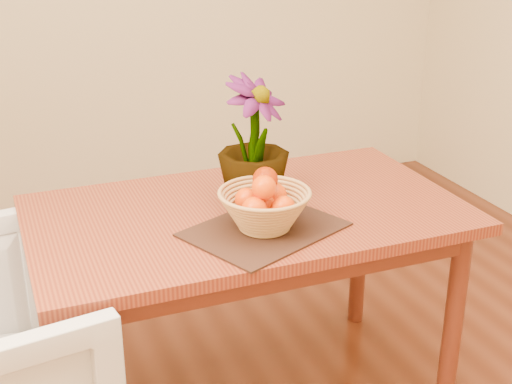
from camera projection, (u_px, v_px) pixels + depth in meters
name	position (u px, v px, depth m)	size (l,w,h in m)	color
table	(247.00, 233.00, 2.35)	(1.40, 0.80, 0.75)	brown
placemat	(264.00, 229.00, 2.16)	(0.44, 0.33, 0.01)	#321B12
wicker_basket	(265.00, 211.00, 2.14)	(0.28, 0.28, 0.12)	tan
orange_pile	(265.00, 194.00, 2.12)	(0.17, 0.17, 0.14)	#FF5504
potted_plant	(254.00, 141.00, 2.30)	(0.23, 0.23, 0.42)	#153F12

